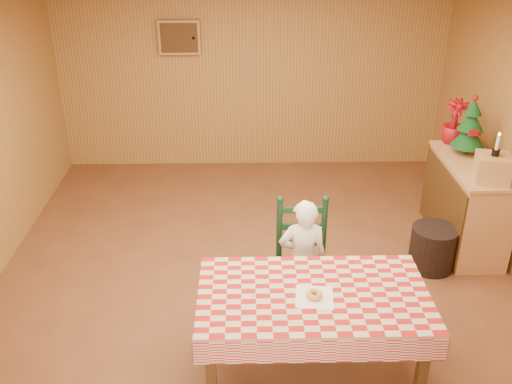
# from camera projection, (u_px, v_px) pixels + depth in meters

# --- Properties ---
(ground) EXTENTS (6.00, 6.00, 0.00)m
(ground) POSITION_uv_depth(u_px,v_px,m) (256.00, 293.00, 5.30)
(ground) COLOR brown
(ground) RESTS_ON ground
(cabin_walls) EXTENTS (5.10, 6.05, 2.65)m
(cabin_walls) POSITION_uv_depth(u_px,v_px,m) (255.00, 85.00, 4.95)
(cabin_walls) COLOR #AF803F
(cabin_walls) RESTS_ON ground
(dining_table) EXTENTS (1.66, 0.96, 0.77)m
(dining_table) POSITION_uv_depth(u_px,v_px,m) (313.00, 302.00, 4.07)
(dining_table) COLOR #4C3014
(dining_table) RESTS_ON ground
(ladder_chair) EXTENTS (0.44, 0.40, 1.08)m
(ladder_chair) POSITION_uv_depth(u_px,v_px,m) (302.00, 262.00, 4.85)
(ladder_chair) COLOR black
(ladder_chair) RESTS_ON ground
(seated_child) EXTENTS (0.41, 0.27, 1.12)m
(seated_child) POSITION_uv_depth(u_px,v_px,m) (303.00, 260.00, 4.78)
(seated_child) COLOR white
(seated_child) RESTS_ON ground
(napkin) EXTENTS (0.29, 0.29, 0.00)m
(napkin) POSITION_uv_depth(u_px,v_px,m) (314.00, 297.00, 3.99)
(napkin) COLOR white
(napkin) RESTS_ON dining_table
(donut) EXTENTS (0.15, 0.15, 0.04)m
(donut) POSITION_uv_depth(u_px,v_px,m) (314.00, 294.00, 3.98)
(donut) COLOR gold
(donut) RESTS_ON napkin
(shelf_unit) EXTENTS (0.54, 1.24, 0.93)m
(shelf_unit) POSITION_uv_depth(u_px,v_px,m) (466.00, 204.00, 5.88)
(shelf_unit) COLOR tan
(shelf_unit) RESTS_ON ground
(crate) EXTENTS (0.36, 0.36, 0.25)m
(crate) POSITION_uv_depth(u_px,v_px,m) (493.00, 168.00, 5.26)
(crate) COLOR tan
(crate) RESTS_ON shelf_unit
(christmas_tree) EXTENTS (0.34, 0.34, 0.62)m
(christmas_tree) POSITION_uv_depth(u_px,v_px,m) (470.00, 128.00, 5.77)
(christmas_tree) COLOR #4C3014
(christmas_tree) RESTS_ON shelf_unit
(flower_arrangement) EXTENTS (0.31, 0.31, 0.47)m
(flower_arrangement) POSITION_uv_depth(u_px,v_px,m) (455.00, 122.00, 6.05)
(flower_arrangement) COLOR maroon
(flower_arrangement) RESTS_ON shelf_unit
(candle_set) EXTENTS (0.07, 0.07, 0.22)m
(candle_set) POSITION_uv_depth(u_px,v_px,m) (496.00, 149.00, 5.17)
(candle_set) COLOR black
(candle_set) RESTS_ON crate
(storage_bin) EXTENTS (0.58, 0.58, 0.44)m
(storage_bin) POSITION_uv_depth(u_px,v_px,m) (433.00, 248.00, 5.58)
(storage_bin) COLOR black
(storage_bin) RESTS_ON ground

